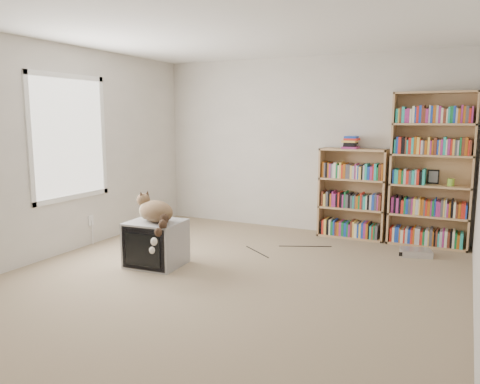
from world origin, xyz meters
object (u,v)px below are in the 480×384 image
at_px(cat, 156,215).
at_px(bookcase_short, 352,197).
at_px(crt_tv, 156,243).
at_px(bookcase_tall, 431,174).
at_px(dvd_player, 416,253).

xyz_separation_m(cat, bookcase_short, (1.62, 2.30, -0.03)).
bearing_deg(crt_tv, cat, -55.16).
distance_m(cat, bookcase_tall, 3.49).
bearing_deg(dvd_player, crt_tv, -162.75).
relative_size(cat, bookcase_short, 0.50).
bearing_deg(dvd_player, cat, -160.92).
bearing_deg(dvd_player, bookcase_short, 132.67).
relative_size(crt_tv, cat, 0.99).
height_order(crt_tv, bookcase_short, bookcase_short).
bearing_deg(crt_tv, bookcase_tall, 36.06).
distance_m(crt_tv, bookcase_tall, 3.53).
bearing_deg(cat, crt_tv, 143.73).
distance_m(cat, bookcase_short, 2.81).
relative_size(bookcase_tall, bookcase_short, 1.60).
distance_m(bookcase_tall, dvd_player, 1.05).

